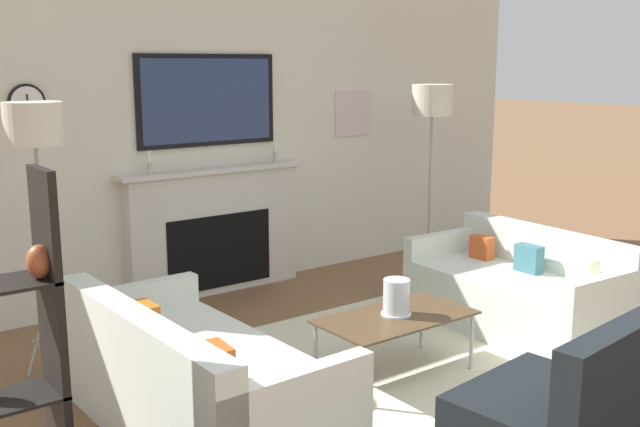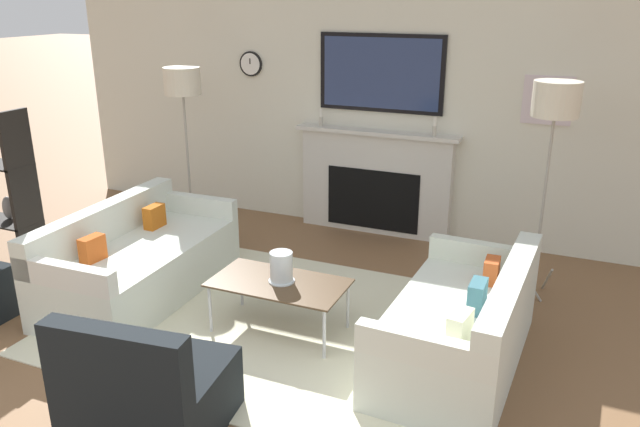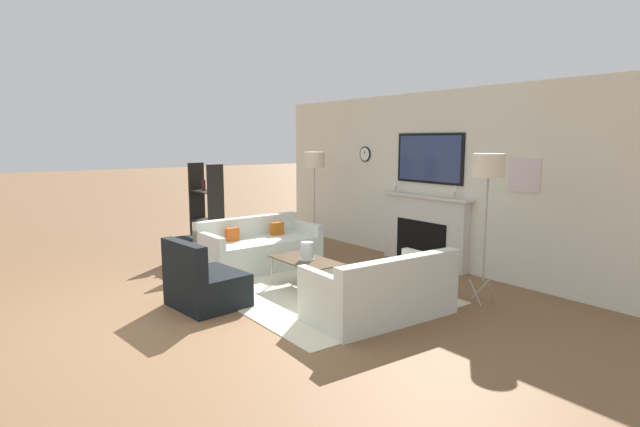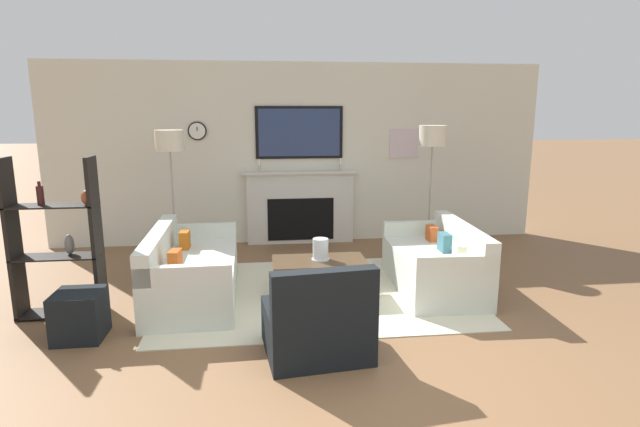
% 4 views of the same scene
% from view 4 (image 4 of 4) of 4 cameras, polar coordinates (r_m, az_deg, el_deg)
% --- Properties ---
extents(ground_plane, '(60.00, 60.00, 0.00)m').
position_cam_4_polar(ground_plane, '(3.92, 2.99, -18.91)').
color(ground_plane, brown).
extents(fireplace_wall, '(7.46, 0.28, 2.70)m').
position_cam_4_polar(fireplace_wall, '(7.61, -2.35, 5.83)').
color(fireplace_wall, silver).
rests_on(fireplace_wall, ground_plane).
extents(area_rug, '(3.35, 2.40, 0.01)m').
position_cam_4_polar(area_rug, '(5.63, -0.37, -9.02)').
color(area_rug, beige).
rests_on(area_rug, ground_plane).
extents(couch_left, '(0.91, 1.82, 0.76)m').
position_cam_4_polar(couch_left, '(5.56, -14.57, -6.66)').
color(couch_left, silver).
rests_on(couch_left, ground_plane).
extents(couch_right, '(0.90, 1.67, 0.74)m').
position_cam_4_polar(couch_right, '(5.84, 13.12, -5.73)').
color(couch_right, silver).
rests_on(couch_right, ground_plane).
extents(armchair, '(0.91, 0.82, 0.81)m').
position_cam_4_polar(armchair, '(4.20, -0.29, -12.58)').
color(armchair, black).
rests_on(armchair, ground_plane).
extents(coffee_table, '(1.01, 0.54, 0.41)m').
position_cam_4_polar(coffee_table, '(5.43, -0.08, -5.62)').
color(coffee_table, '#4C3823').
rests_on(coffee_table, ground_plane).
extents(hurricane_candle, '(0.20, 0.20, 0.23)m').
position_cam_4_polar(hurricane_candle, '(5.41, 0.06, -4.23)').
color(hurricane_candle, silver).
rests_on(hurricane_candle, coffee_table).
extents(floor_lamp_left, '(0.36, 0.36, 1.76)m').
position_cam_4_polar(floor_lamp_left, '(6.68, -16.81, 7.72)').
color(floor_lamp_left, '#9E998E').
rests_on(floor_lamp_left, ground_plane).
extents(floor_lamp_right, '(0.37, 0.37, 1.81)m').
position_cam_4_polar(floor_lamp_right, '(6.97, 12.75, 8.41)').
color(floor_lamp_right, '#9E998E').
rests_on(floor_lamp_right, ground_plane).
extents(shelf_unit, '(0.81, 0.28, 1.57)m').
position_cam_4_polar(shelf_unit, '(5.45, -27.74, -3.17)').
color(shelf_unit, black).
rests_on(shelf_unit, ground_plane).
extents(ottoman, '(0.41, 0.41, 0.43)m').
position_cam_4_polar(ottoman, '(4.99, -25.78, -10.43)').
color(ottoman, black).
rests_on(ottoman, ground_plane).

